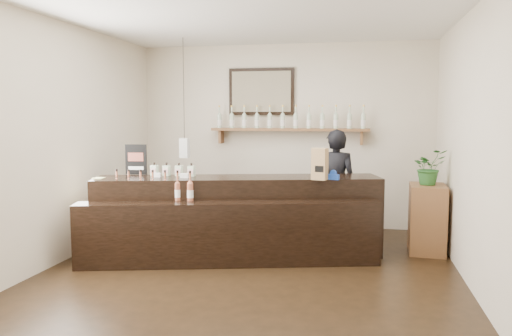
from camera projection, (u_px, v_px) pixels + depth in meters
name	position (u px, v px, depth m)	size (l,w,h in m)	color
ground	(249.00, 273.00, 5.44)	(5.00, 5.00, 0.00)	black
room_shell	(249.00, 116.00, 5.26)	(5.00, 5.00, 5.00)	beige
back_wall_decor	(273.00, 113.00, 7.60)	(2.66, 0.96, 1.69)	brown
counter	(235.00, 220.00, 6.01)	(3.50, 1.78, 1.13)	black
promo_sign	(136.00, 159.00, 6.33)	(0.27, 0.06, 0.38)	black
paper_bag	(320.00, 164.00, 5.80)	(0.20, 0.17, 0.37)	#A2764E
tape_dispenser	(333.00, 176.00, 5.82)	(0.15, 0.09, 0.11)	#1841AD
side_cabinet	(427.00, 219.00, 6.24)	(0.45, 0.61, 0.85)	brown
potted_plant	(429.00, 167.00, 6.17)	(0.40, 0.35, 0.44)	#275D25
shopkeeper	(336.00, 179.00, 6.69)	(0.63, 0.42, 1.73)	black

